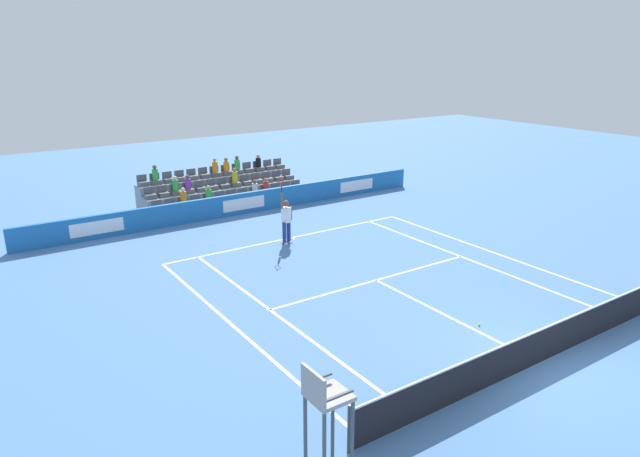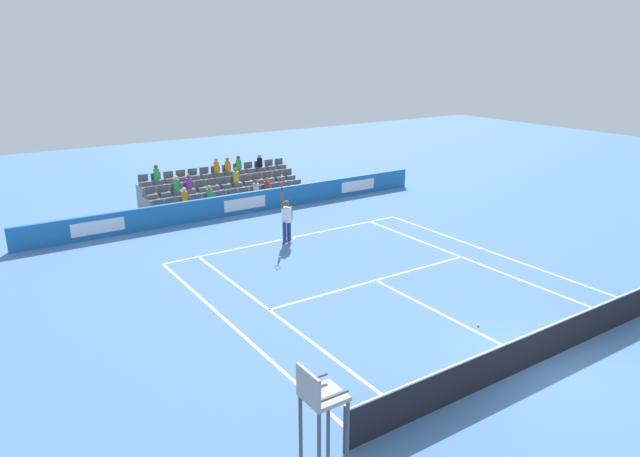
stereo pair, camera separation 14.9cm
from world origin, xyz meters
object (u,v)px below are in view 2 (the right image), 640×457
Objects in this scene: tennis_net at (540,346)px; tennis_player at (286,220)px; umpire_chair at (320,408)px; loose_tennis_ball at (478,325)px.

tennis_net is 4.19× the size of tennis_player.
umpire_chair reaches higher than loose_tennis_ball.
tennis_net is at bearing 82.34° from loose_tennis_ball.
tennis_player is at bearing -84.84° from loose_tennis_ball.
tennis_net is 176.03× the size of loose_tennis_ball.
tennis_player is 9.31m from loose_tennis_ball.
loose_tennis_ball is (-7.05, -2.54, -1.49)m from umpire_chair.
umpire_chair is at bearing 19.79° from loose_tennis_ball.
tennis_player reaches higher than tennis_net.
loose_tennis_ball is at bearing 95.16° from tennis_player.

